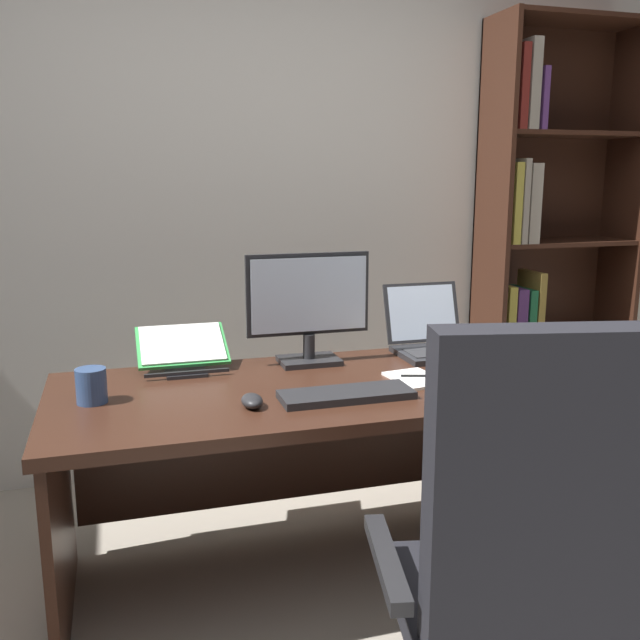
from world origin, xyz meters
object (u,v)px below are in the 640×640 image
at_px(desk, 326,427).
at_px(pen, 421,376).
at_px(coffee_mug, 91,386).
at_px(bookshelf, 539,259).
at_px(monitor, 308,309).
at_px(keyboard, 346,395).
at_px(reading_stand_with_book, 183,349).
at_px(notepad, 416,379).
at_px(open_binder, 514,384).
at_px(computer_mouse, 252,401).
at_px(office_chair, 515,593).
at_px(laptop, 433,339).

bearing_deg(desk, pen, -23.00).
bearing_deg(coffee_mug, bookshelf, 22.23).
height_order(monitor, coffee_mug, monitor).
distance_m(keyboard, reading_stand_with_book, 0.68).
relative_size(bookshelf, notepad, 10.19).
bearing_deg(coffee_mug, desk, 4.88).
xyz_separation_m(open_binder, coffee_mug, (-1.33, 0.23, 0.04)).
relative_size(monitor, keyboard, 1.10).
distance_m(bookshelf, notepad, 1.47).
distance_m(computer_mouse, notepad, 0.60).
bearing_deg(open_binder, keyboard, -171.70).
height_order(bookshelf, notepad, bookshelf).
distance_m(notepad, pen, 0.02).
bearing_deg(reading_stand_with_book, monitor, -8.69).
bearing_deg(monitor, keyboard, -90.00).
height_order(monitor, pen, monitor).
distance_m(desk, bookshelf, 1.66).
height_order(keyboard, coffee_mug, coffee_mug).
xyz_separation_m(bookshelf, coffee_mug, (-2.15, -0.88, -0.22)).
height_order(office_chair, reading_stand_with_book, office_chair).
height_order(desk, laptop, laptop).
bearing_deg(bookshelf, desk, -149.47).
bearing_deg(bookshelf, office_chair, -124.33).
xyz_separation_m(desk, notepad, (0.28, -0.13, 0.19)).
xyz_separation_m(bookshelf, reading_stand_with_book, (-1.84, -0.55, -0.20)).
xyz_separation_m(keyboard, open_binder, (0.57, -0.05, -0.00)).
distance_m(reading_stand_with_book, open_binder, 1.17).
height_order(office_chair, laptop, office_chair).
relative_size(bookshelf, open_binder, 4.43).
height_order(laptop, reading_stand_with_book, laptop).
bearing_deg(pen, desk, 157.00).
bearing_deg(office_chair, bookshelf, 67.62).
xyz_separation_m(computer_mouse, reading_stand_with_book, (-0.16, 0.51, 0.05)).
height_order(open_binder, notepad, open_binder).
relative_size(office_chair, pen, 7.94).
bearing_deg(laptop, computer_mouse, -151.12).
bearing_deg(notepad, reading_stand_with_book, 152.48).
distance_m(office_chair, keyboard, 0.80).
bearing_deg(computer_mouse, keyboard, 0.00).
height_order(keyboard, notepad, keyboard).
height_order(bookshelf, pen, bookshelf).
relative_size(pen, coffee_mug, 1.29).
distance_m(desk, open_binder, 0.66).
distance_m(laptop, pen, 0.39).
bearing_deg(bookshelf, monitor, -155.84).
relative_size(monitor, notepad, 2.20).
bearing_deg(coffee_mug, reading_stand_with_book, 46.62).
distance_m(office_chair, open_binder, 0.84).
distance_m(office_chair, notepad, 0.90).
distance_m(notepad, coffee_mug, 1.06).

